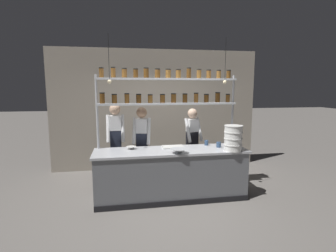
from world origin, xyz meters
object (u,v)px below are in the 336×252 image
(spice_shelf_unit, at_px, (167,93))
(serving_cup_by_board, at_px, (206,143))
(chef_center, at_px, (142,142))
(cutting_board, at_px, (173,147))
(prep_bowl_center_front, at_px, (131,148))
(container_stack, at_px, (233,138))
(serving_cup_front, at_px, (219,145))
(prep_bowl_near_left, at_px, (179,151))
(chef_left, at_px, (116,139))
(chef_right, at_px, (192,140))

(spice_shelf_unit, distance_m, serving_cup_by_board, 1.24)
(chef_center, height_order, cutting_board, chef_center)
(prep_bowl_center_front, bearing_deg, cutting_board, 0.03)
(container_stack, relative_size, serving_cup_front, 4.54)
(prep_bowl_near_left, distance_m, serving_cup_front, 0.91)
(serving_cup_front, height_order, serving_cup_by_board, same)
(prep_bowl_center_front, xyz_separation_m, serving_cup_front, (1.65, -0.13, 0.03))
(spice_shelf_unit, distance_m, chef_left, 1.42)
(chef_center, xyz_separation_m, serving_cup_by_board, (1.24, -0.33, 0.01))
(chef_left, bearing_deg, cutting_board, -28.11)
(chef_left, height_order, serving_cup_by_board, chef_left)
(chef_center, height_order, container_stack, chef_center)
(prep_bowl_near_left, bearing_deg, container_stack, 1.53)
(cutting_board, bearing_deg, prep_bowl_center_front, -179.97)
(chef_center, xyz_separation_m, cutting_board, (0.56, -0.41, -0.03))
(serving_cup_by_board, bearing_deg, chef_center, 165.00)
(spice_shelf_unit, height_order, chef_left, spice_shelf_unit)
(chef_left, relative_size, cutting_board, 4.33)
(cutting_board, distance_m, serving_cup_by_board, 0.69)
(container_stack, xyz_separation_m, serving_cup_front, (-0.16, 0.30, -0.18))
(prep_bowl_near_left, height_order, serving_cup_by_board, serving_cup_by_board)
(spice_shelf_unit, bearing_deg, container_stack, -27.94)
(serving_cup_front, bearing_deg, chef_right, 112.81)
(chef_right, xyz_separation_m, prep_bowl_center_front, (-1.33, -0.62, 0.03))
(chef_right, relative_size, serving_cup_front, 15.88)
(prep_bowl_center_front, bearing_deg, serving_cup_by_board, 3.09)
(container_stack, xyz_separation_m, cutting_board, (-1.02, 0.43, -0.22))
(chef_left, bearing_deg, serving_cup_front, -20.59)
(cutting_board, bearing_deg, prep_bowl_near_left, -88.66)
(chef_left, distance_m, prep_bowl_near_left, 1.48)
(chef_right, bearing_deg, serving_cup_front, -84.91)
(spice_shelf_unit, relative_size, serving_cup_front, 26.46)
(cutting_board, distance_m, prep_bowl_near_left, 0.46)
(chef_center, height_order, prep_bowl_center_front, chef_center)
(spice_shelf_unit, xyz_separation_m, container_stack, (1.10, -0.58, -0.79))
(cutting_board, relative_size, serving_cup_front, 3.95)
(serving_cup_by_board, bearing_deg, chef_right, 104.86)
(chef_left, xyz_separation_m, container_stack, (2.10, -0.97, 0.15))
(chef_left, bearing_deg, container_stack, -26.24)
(spice_shelf_unit, distance_m, prep_bowl_near_left, 1.16)
(container_stack, distance_m, prep_bowl_near_left, 1.03)
(container_stack, bearing_deg, prep_bowl_center_front, 166.62)
(prep_bowl_center_front, relative_size, serving_cup_front, 1.83)
(prep_bowl_near_left, bearing_deg, chef_center, 123.10)
(prep_bowl_near_left, xyz_separation_m, serving_cup_front, (0.85, 0.32, 0.01))
(prep_bowl_center_front, height_order, serving_cup_by_board, serving_cup_by_board)
(chef_right, distance_m, container_stack, 1.17)
(cutting_board, xyz_separation_m, prep_bowl_center_front, (-0.79, -0.00, 0.01))
(prep_bowl_center_front, bearing_deg, container_stack, -13.38)
(chef_right, xyz_separation_m, cutting_board, (-0.54, -0.62, 0.01))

